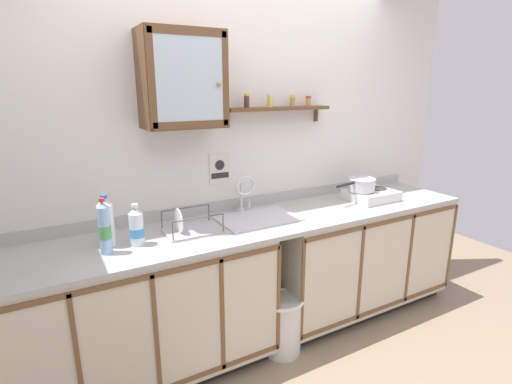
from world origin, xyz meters
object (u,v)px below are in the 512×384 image
at_px(sink, 256,221).
at_px(bottle_water_clear_2, 137,227).
at_px(dish_rack, 191,228).
at_px(hot_plate_stove, 371,195).
at_px(bottle_water_blue_0, 105,229).
at_px(bottle_opaque_white_1, 106,223).
at_px(saucepan, 361,184).
at_px(trash_bin, 282,323).
at_px(wall_cabinet, 182,80).
at_px(warning_sign, 220,169).

bearing_deg(sink, bottle_water_clear_2, -175.08).
bearing_deg(dish_rack, hot_plate_stove, -0.82).
relative_size(bottle_water_blue_0, bottle_opaque_white_1, 1.04).
bearing_deg(saucepan, trash_bin, -165.03).
bearing_deg(trash_bin, hot_plate_stove, 12.37).
bearing_deg(trash_bin, saucepan, 14.97).
bearing_deg(bottle_opaque_white_1, hot_plate_stove, -1.02).
height_order(dish_rack, trash_bin, dish_rack).
bearing_deg(saucepan, wall_cabinet, 173.28).
bearing_deg(bottle_water_blue_0, hot_plate_stove, 1.89).
bearing_deg(warning_sign, bottle_water_blue_0, -155.48).
relative_size(sink, trash_bin, 1.30).
bearing_deg(bottle_water_blue_0, bottle_water_clear_2, 13.40).
distance_m(saucepan, wall_cabinet, 1.60).
bearing_deg(wall_cabinet, warning_sign, 25.15).
relative_size(bottle_opaque_white_1, bottle_water_clear_2, 1.24).
xyz_separation_m(hot_plate_stove, trash_bin, (-0.98, -0.21, -0.74)).
bearing_deg(hot_plate_stove, warning_sign, 164.76).
bearing_deg(bottle_water_blue_0, warning_sign, 24.52).
height_order(saucepan, warning_sign, warning_sign).
xyz_separation_m(dish_rack, warning_sign, (0.34, 0.30, 0.29)).
bearing_deg(sink, hot_plate_stove, -2.52).
relative_size(dish_rack, trash_bin, 0.84).
relative_size(saucepan, bottle_opaque_white_1, 1.35).
relative_size(bottle_water_blue_0, warning_sign, 1.45).
height_order(saucepan, bottle_water_blue_0, bottle_water_blue_0).
xyz_separation_m(hot_plate_stove, wall_cabinet, (-1.48, 0.19, 0.89)).
height_order(sink, bottle_water_blue_0, bottle_water_blue_0).
relative_size(hot_plate_stove, saucepan, 0.91).
bearing_deg(sink, saucepan, -1.42).
xyz_separation_m(bottle_opaque_white_1, dish_rack, (0.49, -0.01, -0.12)).
relative_size(bottle_water_blue_0, dish_rack, 0.90).
relative_size(bottle_water_clear_2, wall_cabinet, 0.42).
xyz_separation_m(dish_rack, wall_cabinet, (0.05, 0.16, 0.90)).
xyz_separation_m(bottle_water_clear_2, warning_sign, (0.68, 0.35, 0.21)).
distance_m(sink, saucepan, 0.96).
xyz_separation_m(wall_cabinet, trash_bin, (0.50, -0.40, -1.62)).
xyz_separation_m(bottle_water_blue_0, bottle_opaque_white_1, (0.02, 0.10, -0.01)).
bearing_deg(saucepan, bottle_water_blue_0, -177.37).
distance_m(hot_plate_stove, bottle_water_clear_2, 1.86).
bearing_deg(hot_plate_stove, wall_cabinet, 172.85).
bearing_deg(sink, warning_sign, 117.74).
xyz_separation_m(bottle_water_blue_0, bottle_water_clear_2, (0.18, 0.04, -0.04)).
relative_size(hot_plate_stove, trash_bin, 0.90).
bearing_deg(dish_rack, wall_cabinet, 73.48).
distance_m(hot_plate_stove, bottle_opaque_white_1, 2.02).
height_order(saucepan, bottle_opaque_white_1, bottle_opaque_white_1).
distance_m(bottle_water_blue_0, warning_sign, 0.95).
distance_m(warning_sign, trash_bin, 1.17).
bearing_deg(bottle_opaque_white_1, saucepan, -0.41).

